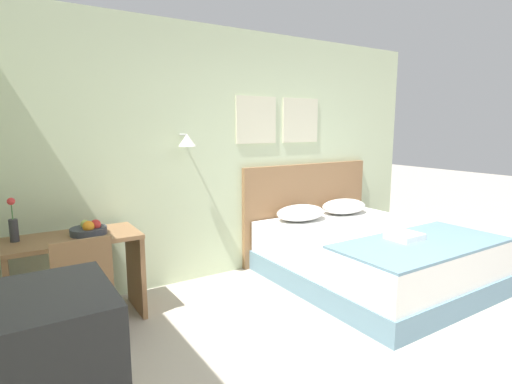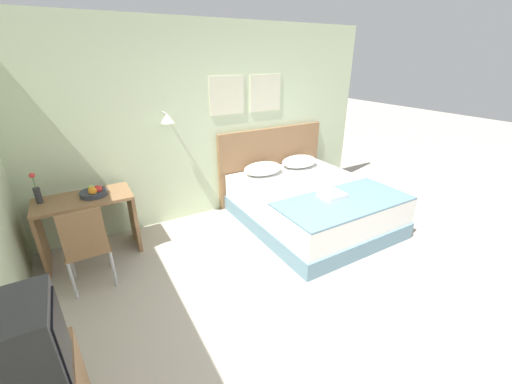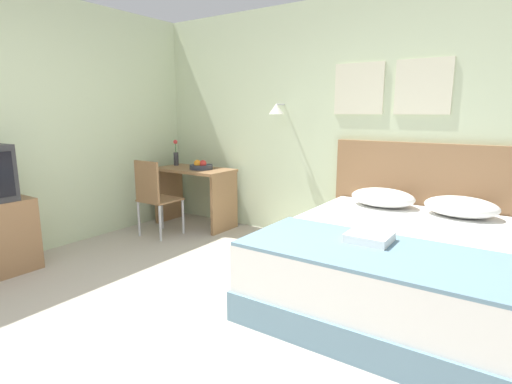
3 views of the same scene
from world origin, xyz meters
name	(u,v)px [view 3 (image 3 of 3)]	position (x,y,z in m)	size (l,w,h in m)	color
ground_plane	(150,344)	(0.00, 0.00, 0.00)	(24.00, 24.00, 0.00)	#B2A899
wall_back	(328,124)	(0.01, 2.63, 1.33)	(5.42, 0.31, 2.65)	beige
bed	(394,265)	(1.10, 1.53, 0.28)	(1.75, 2.03, 0.56)	#66899E
headboard	(426,203)	(1.10, 2.57, 0.59)	(1.87, 0.06, 1.17)	#8E6642
pillow_left	(383,198)	(0.76, 2.28, 0.65)	(0.60, 0.42, 0.18)	white
pillow_right	(461,207)	(1.44, 2.28, 0.65)	(0.60, 0.42, 0.18)	white
throw_blanket	(372,251)	(1.10, 0.94, 0.57)	(1.70, 0.81, 0.02)	#66899E
folded_towel_near_foot	(369,237)	(1.03, 1.08, 0.62)	(0.29, 0.26, 0.06)	white
desk	(195,187)	(-1.65, 2.22, 0.51)	(1.01, 0.53, 0.75)	#8E6642
desk_chair	(154,193)	(-1.70, 1.57, 0.53)	(0.41, 0.41, 0.92)	#8E6642
fruit_bowl	(201,166)	(-1.53, 2.21, 0.79)	(0.29, 0.29, 0.12)	#333842
flower_vase	(176,156)	(-2.05, 2.30, 0.89)	(0.06, 0.06, 0.35)	#333338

